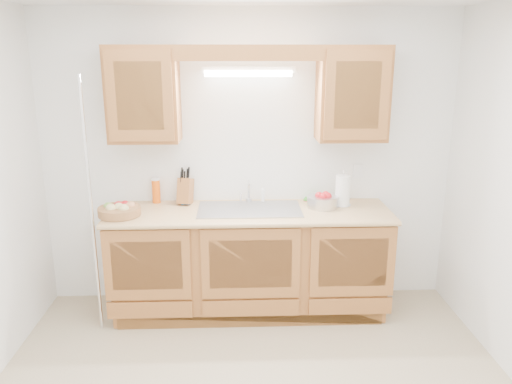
{
  "coord_description": "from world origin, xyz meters",
  "views": [
    {
      "loc": [
        -0.1,
        -2.69,
        2.14
      ],
      "look_at": [
        0.04,
        0.85,
        1.15
      ],
      "focal_mm": 35.0,
      "sensor_mm": 36.0,
      "label": 1
    }
  ],
  "objects_px": {
    "knife_block": "(185,190)",
    "paper_towel": "(343,191)",
    "fruit_basket": "(119,210)",
    "apple_bowl": "(323,201)"
  },
  "relations": [
    {
      "from": "fruit_basket",
      "to": "paper_towel",
      "type": "bearing_deg",
      "value": 6.03
    },
    {
      "from": "knife_block",
      "to": "paper_towel",
      "type": "distance_m",
      "value": 1.33
    },
    {
      "from": "apple_bowl",
      "to": "paper_towel",
      "type": "bearing_deg",
      "value": 11.95
    },
    {
      "from": "fruit_basket",
      "to": "knife_block",
      "type": "height_order",
      "value": "knife_block"
    },
    {
      "from": "paper_towel",
      "to": "apple_bowl",
      "type": "xyz_separation_m",
      "value": [
        -0.17,
        -0.04,
        -0.07
      ]
    },
    {
      "from": "knife_block",
      "to": "apple_bowl",
      "type": "xyz_separation_m",
      "value": [
        1.15,
        -0.16,
        -0.06
      ]
    },
    {
      "from": "knife_block",
      "to": "paper_towel",
      "type": "bearing_deg",
      "value": 7.5
    },
    {
      "from": "knife_block",
      "to": "fruit_basket",
      "type": "bearing_deg",
      "value": -134.51
    },
    {
      "from": "fruit_basket",
      "to": "paper_towel",
      "type": "height_order",
      "value": "paper_towel"
    },
    {
      "from": "fruit_basket",
      "to": "knife_block",
      "type": "bearing_deg",
      "value": 32.67
    }
  ]
}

